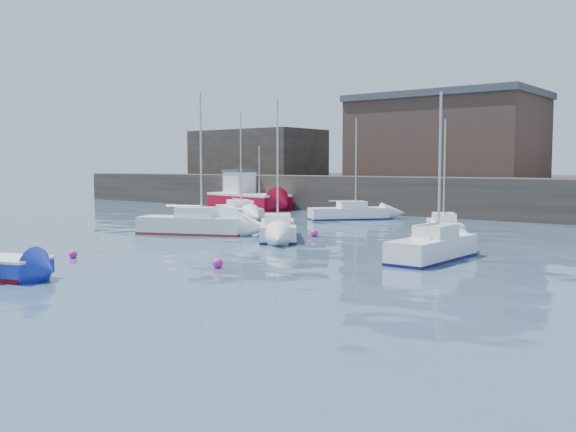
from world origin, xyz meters
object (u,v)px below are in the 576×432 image
Objects in this scene: buoy_near at (73,258)px; buoy_mid at (218,268)px; sailboat_b at (278,229)px; sailboat_f at (444,228)px; sailboat_e at (239,212)px; sailboat_a at (192,224)px; sailboat_h at (349,213)px; sailboat_c at (433,247)px; buoy_far at (314,237)px; fishing_boat at (246,196)px.

buoy_mid reaches higher than buoy_near.
sailboat_f is at bearing 45.89° from sailboat_b.
sailboat_a is at bearing -61.64° from sailboat_e.
sailboat_h is 18.28× the size of buoy_mid.
sailboat_c reaches higher than buoy_near.
sailboat_b is 11.36m from buoy_near.
buoy_far is at bearing 107.11° from buoy_mid.
fishing_boat is at bearing 123.84° from sailboat_a.
fishing_boat is 25.30× the size of buoy_near.
buoy_near is at bearing -144.07° from sailboat_c.
sailboat_b reaches higher than sailboat_f.
sailboat_a is 7.12m from buoy_far.
sailboat_b reaches higher than buoy_near.
sailboat_a is 5.41m from sailboat_b.
sailboat_b reaches higher than buoy_far.
sailboat_b is 1.14× the size of sailboat_f.
sailboat_c is at bearing -24.23° from buoy_far.
sailboat_b is 10.24m from buoy_mid.
sailboat_c is 0.90× the size of sailboat_e.
sailboat_h is at bearing 132.70° from sailboat_c.
sailboat_b is 1.01× the size of sailboat_h.
sailboat_a reaches higher than sailboat_e.
buoy_near is (-12.33, -8.93, -0.54)m from sailboat_c.
sailboat_a is 14.19m from sailboat_h.
sailboat_h is (1.56, 14.10, -0.08)m from sailboat_a.
fishing_boat is at bearing 145.16° from sailboat_c.
sailboat_a is at bearing -165.79° from sailboat_b.
fishing_boat is 1.21× the size of sailboat_b.
fishing_boat is 22.36× the size of buoy_mid.
sailboat_f is 16.08m from buoy_mid.
buoy_mid is at bearing -72.89° from buoy_far.
buoy_mid is at bearing -49.47° from sailboat_e.
sailboat_a reaches higher than buoy_far.
fishing_boat is 34.36m from buoy_mid.
sailboat_e is at bearing 141.60° from sailboat_b.
buoy_near is at bearing -72.73° from sailboat_a.
sailboat_a is 10.88m from sailboat_e.
sailboat_f is (11.79, 8.09, -0.11)m from sailboat_a.
fishing_boat reaches higher than buoy_far.
sailboat_e is at bearing 112.98° from buoy_near.
sailboat_e is 1.19× the size of sailboat_f.
sailboat_e is (7.19, -8.86, -0.59)m from fishing_boat.
buoy_far is (4.77, -10.90, -0.48)m from sailboat_h.
buoy_mid is at bearing -97.35° from sailboat_f.
sailboat_c is 20.37m from sailboat_h.
buoy_mid is (-5.64, -6.98, -0.54)m from sailboat_c.
buoy_far is at bearing -29.01° from sailboat_e.
sailboat_h is at bearing 149.54° from sailboat_f.
sailboat_e reaches higher than sailboat_c.
sailboat_h is (-10.23, 6.02, 0.02)m from sailboat_f.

